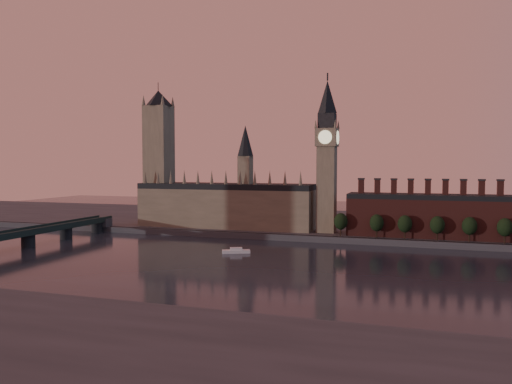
# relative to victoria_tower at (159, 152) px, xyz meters

# --- Properties ---
(ground) EXTENTS (900.00, 900.00, 0.00)m
(ground) POSITION_rel_victoria_tower_xyz_m (120.00, -115.00, -59.09)
(ground) COLOR black
(ground) RESTS_ON ground
(north_bank) EXTENTS (900.00, 182.00, 4.00)m
(north_bank) POSITION_rel_victoria_tower_xyz_m (120.00, 63.04, -57.09)
(north_bank) COLOR #4A4A4F
(north_bank) RESTS_ON ground
(palace_of_westminster) EXTENTS (130.00, 30.30, 74.00)m
(palace_of_westminster) POSITION_rel_victoria_tower_xyz_m (55.59, -0.09, -37.46)
(palace_of_westminster) COLOR gray
(palace_of_westminster) RESTS_ON north_bank
(victoria_tower) EXTENTS (24.00, 24.00, 108.00)m
(victoria_tower) POSITION_rel_victoria_tower_xyz_m (0.00, 0.00, 0.00)
(victoria_tower) COLOR gray
(victoria_tower) RESTS_ON north_bank
(big_ben) EXTENTS (15.00, 15.00, 107.00)m
(big_ben) POSITION_rel_victoria_tower_xyz_m (130.00, -5.00, -2.26)
(big_ben) COLOR gray
(big_ben) RESTS_ON north_bank
(chimney_block) EXTENTS (110.00, 25.00, 37.00)m
(chimney_block) POSITION_rel_victoria_tower_xyz_m (200.00, -5.00, -41.27)
(chimney_block) COLOR #5B2722
(chimney_block) RESTS_ON north_bank
(embankment_tree_0) EXTENTS (8.60, 8.60, 14.88)m
(embankment_tree_0) POSITION_rel_victoria_tower_xyz_m (142.02, -20.49, -45.62)
(embankment_tree_0) COLOR black
(embankment_tree_0) RESTS_ON north_bank
(embankment_tree_1) EXTENTS (8.60, 8.60, 14.88)m
(embankment_tree_1) POSITION_rel_victoria_tower_xyz_m (164.55, -21.34, -45.62)
(embankment_tree_1) COLOR black
(embankment_tree_1) RESTS_ON north_bank
(embankment_tree_2) EXTENTS (8.60, 8.60, 14.88)m
(embankment_tree_2) POSITION_rel_victoria_tower_xyz_m (181.47, -21.39, -45.62)
(embankment_tree_2) COLOR black
(embankment_tree_2) RESTS_ON north_bank
(embankment_tree_3) EXTENTS (8.60, 8.60, 14.88)m
(embankment_tree_3) POSITION_rel_victoria_tower_xyz_m (200.29, -20.87, -45.62)
(embankment_tree_3) COLOR black
(embankment_tree_3) RESTS_ON north_bank
(embankment_tree_4) EXTENTS (8.60, 8.60, 14.88)m
(embankment_tree_4) POSITION_rel_victoria_tower_xyz_m (218.33, -20.10, -45.62)
(embankment_tree_4) COLOR black
(embankment_tree_4) RESTS_ON north_bank
(embankment_tree_5) EXTENTS (8.60, 8.60, 14.88)m
(embankment_tree_5) POSITION_rel_victoria_tower_xyz_m (237.25, -20.97, -45.62)
(embankment_tree_5) COLOR black
(embankment_tree_5) RESTS_ON north_bank
(westminster_bridge) EXTENTS (14.00, 200.00, 11.55)m
(westminster_bridge) POSITION_rel_victoria_tower_xyz_m (-35.00, -117.70, -51.65)
(westminster_bridge) COLOR #1E2F2A
(westminster_bridge) RESTS_ON ground
(river_boat) EXTENTS (16.17, 10.45, 3.14)m
(river_boat) POSITION_rel_victoria_tower_xyz_m (91.76, -78.05, -57.88)
(river_boat) COLOR silver
(river_boat) RESTS_ON ground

